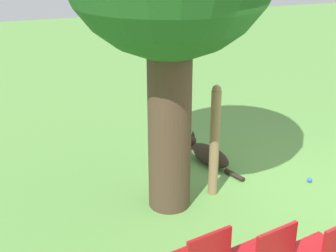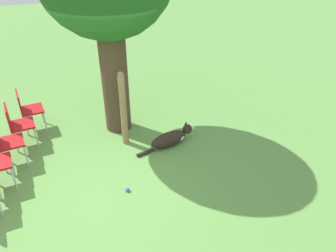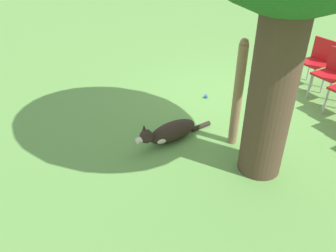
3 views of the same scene
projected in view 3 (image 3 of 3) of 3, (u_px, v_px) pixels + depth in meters
The scene contains 6 objects.
ground_plane at pixel (241, 106), 5.48m from camera, with size 30.00×30.00×0.00m, color #609947.
dog at pixel (169, 132), 4.54m from camera, with size 1.23×0.49×0.37m.
fence_post at pixel (238, 94), 4.20m from camera, with size 0.12×0.12×1.47m.
red_chair_0 at pixel (317, 59), 5.94m from camera, with size 0.50×0.52×0.86m.
red_chair_1 at pixel (333, 71), 5.46m from camera, with size 0.50×0.52×0.86m.
tennis_ball at pixel (206, 96), 5.73m from camera, with size 0.07×0.07×0.07m.
Camera 3 is at (2.63, 4.23, 2.61)m, focal length 35.00 mm.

